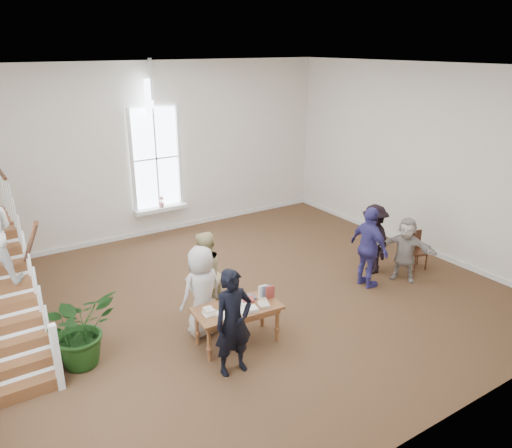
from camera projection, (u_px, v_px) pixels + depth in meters
ground at (246, 296)px, 10.23m from camera, size 10.00×10.00×0.00m
room_shell at (161, 219)px, 13.55m from camera, size 10.49×10.00×10.00m
library_table at (237, 312)px, 8.45m from camera, size 1.53×0.86×0.75m
police_officer at (233, 322)px, 7.62m from camera, size 0.65×0.44×1.74m
elderly_woman at (202, 291)px, 8.68m from camera, size 0.87×0.63×1.66m
person_yellow at (204, 276)px, 9.22m from camera, size 1.00×0.89×1.69m
woman_cluster_a at (369, 248)px, 10.39m from camera, size 0.45×1.04×1.75m
woman_cluster_b at (374, 239)px, 11.08m from camera, size 0.87×1.15×1.58m
woman_cluster_c at (405, 249)px, 10.75m from camera, size 1.06×1.34×1.42m
floor_plant at (80, 328)px, 7.90m from camera, size 1.38×1.28×1.27m
side_chair at (416, 248)px, 11.41m from camera, size 0.45×0.45×0.87m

